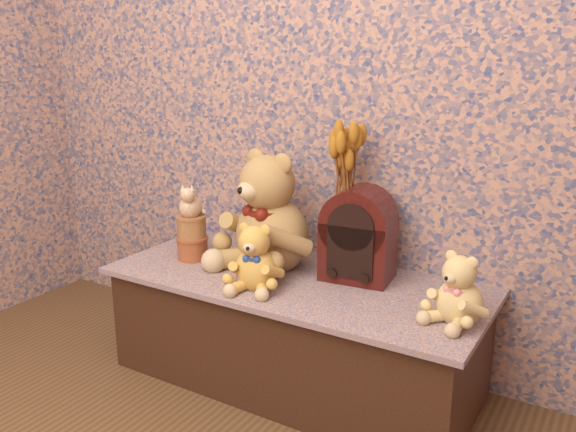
# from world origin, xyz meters

# --- Properties ---
(display_shelf) EXTENTS (1.36, 0.59, 0.41)m
(display_shelf) POSITION_xyz_m (0.00, 1.22, 0.20)
(display_shelf) COLOR #394575
(display_shelf) RESTS_ON ground
(teddy_large) EXTENTS (0.48, 0.53, 0.47)m
(teddy_large) POSITION_xyz_m (-0.14, 1.28, 0.64)
(teddy_large) COLOR #A07E3E
(teddy_large) RESTS_ON display_shelf
(teddy_medium) EXTENTS (0.24, 0.27, 0.24)m
(teddy_medium) POSITION_xyz_m (-0.07, 1.07, 0.53)
(teddy_medium) COLOR gold
(teddy_medium) RESTS_ON display_shelf
(teddy_small) EXTENTS (0.25, 0.27, 0.23)m
(teddy_small) POSITION_xyz_m (0.60, 1.16, 0.52)
(teddy_small) COLOR #E2C56B
(teddy_small) RESTS_ON display_shelf
(cathedral_radio) EXTENTS (0.26, 0.20, 0.33)m
(cathedral_radio) POSITION_xyz_m (0.19, 1.33, 0.57)
(cathedral_radio) COLOR #3A0E0A
(cathedral_radio) RESTS_ON display_shelf
(ceramic_vase) EXTENTS (0.14, 0.14, 0.19)m
(ceramic_vase) POSITION_xyz_m (0.11, 1.37, 0.50)
(ceramic_vase) COLOR tan
(ceramic_vase) RESTS_ON display_shelf
(dried_stalks) EXTENTS (0.21, 0.21, 0.38)m
(dried_stalks) POSITION_xyz_m (0.11, 1.37, 0.78)
(dried_stalks) COLOR #B36A1C
(dried_stalks) RESTS_ON ceramic_vase
(biscuit_tin_lower) EXTENTS (0.13, 0.13, 0.08)m
(biscuit_tin_lower) POSITION_xyz_m (-0.44, 1.19, 0.45)
(biscuit_tin_lower) COLOR #B16F34
(biscuit_tin_lower) RESTS_ON display_shelf
(biscuit_tin_upper) EXTENTS (0.12, 0.12, 0.09)m
(biscuit_tin_upper) POSITION_xyz_m (-0.44, 1.19, 0.53)
(biscuit_tin_upper) COLOR tan
(biscuit_tin_upper) RESTS_ON biscuit_tin_lower
(cat_figurine) EXTENTS (0.13, 0.14, 0.13)m
(cat_figurine) POSITION_xyz_m (-0.44, 1.19, 0.64)
(cat_figurine) COLOR silver
(cat_figurine) RESTS_ON biscuit_tin_upper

